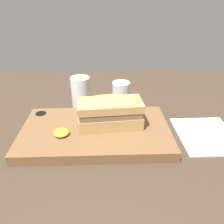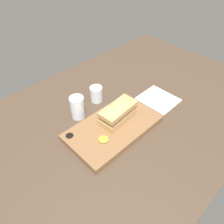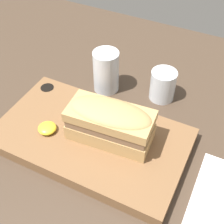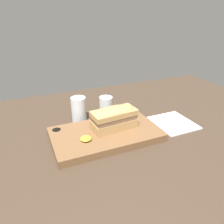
% 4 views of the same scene
% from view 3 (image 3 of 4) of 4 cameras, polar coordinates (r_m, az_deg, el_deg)
% --- Properties ---
extents(dining_table, '(1.71, 0.98, 0.02)m').
position_cam_3_polar(dining_table, '(0.69, -0.50, -3.83)').
color(dining_table, '#423326').
rests_on(dining_table, ground).
extents(serving_board, '(0.39, 0.23, 0.03)m').
position_cam_3_polar(serving_board, '(0.65, -3.89, -4.76)').
color(serving_board, brown).
rests_on(serving_board, dining_table).
extents(sandwich, '(0.17, 0.09, 0.08)m').
position_cam_3_polar(sandwich, '(0.60, -0.35, -1.75)').
color(sandwich, tan).
rests_on(sandwich, serving_board).
extents(mustard_dollop, '(0.04, 0.04, 0.02)m').
position_cam_3_polar(mustard_dollop, '(0.65, -11.76, -2.90)').
color(mustard_dollop, yellow).
rests_on(mustard_dollop, serving_board).
extents(water_glass, '(0.06, 0.06, 0.10)m').
position_cam_3_polar(water_glass, '(0.76, -1.09, 7.04)').
color(water_glass, silver).
rests_on(water_glass, dining_table).
extents(wine_glass, '(0.06, 0.06, 0.07)m').
position_cam_3_polar(wine_glass, '(0.75, 9.26, 4.79)').
color(wine_glass, silver).
rests_on(wine_glass, dining_table).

